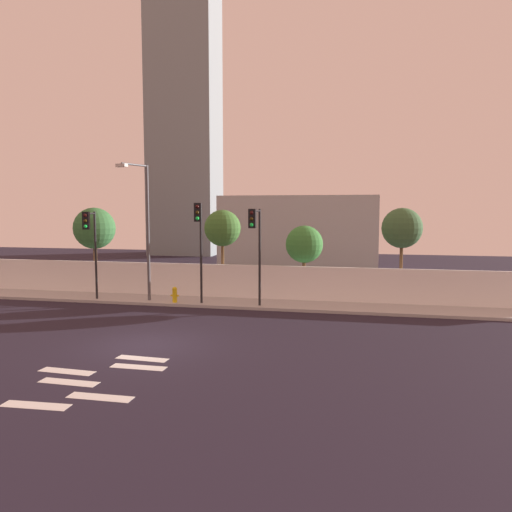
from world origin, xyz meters
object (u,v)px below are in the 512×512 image
roadside_tree_midleft (223,229)px  roadside_tree_rightmost (402,228)px  traffic_light_left (91,236)px  traffic_light_center (256,236)px  traffic_light_right (199,231)px  roadside_tree_leftmost (94,229)px  street_lamp_curbside (144,221)px  roadside_tree_midright (304,245)px  fire_hydrant (175,294)px

roadside_tree_midleft → roadside_tree_rightmost: 9.84m
traffic_light_left → roadside_tree_midleft: (6.03, 3.84, 0.29)m
traffic_light_left → roadside_tree_midleft: roadside_tree_midleft is taller
traffic_light_center → roadside_tree_rightmost: size_ratio=0.96×
traffic_light_right → roadside_tree_leftmost: (-7.95, 3.82, -0.07)m
roadside_tree_rightmost → street_lamp_curbside: bearing=-166.4°
traffic_light_right → roadside_tree_midright: traffic_light_right is taller
traffic_light_right → roadside_tree_rightmost: bearing=21.1°
roadside_tree_leftmost → street_lamp_curbside: bearing=-33.9°
traffic_light_right → roadside_tree_midright: bearing=38.7°
roadside_tree_midleft → roadside_tree_midright: size_ratio=1.21×
traffic_light_right → traffic_light_left: bearing=-179.8°
street_lamp_curbside → roadside_tree_rightmost: street_lamp_curbside is taller
traffic_light_right → roadside_tree_midright: size_ratio=1.26×
traffic_light_right → street_lamp_curbside: size_ratio=0.72×
traffic_light_center → roadside_tree_leftmost: roadside_tree_leftmost is taller
roadside_tree_midleft → fire_hydrant: bearing=-116.9°
traffic_light_left → roadside_tree_midright: (10.71, 3.84, -0.56)m
traffic_light_right → roadside_tree_leftmost: size_ratio=1.01×
traffic_light_center → traffic_light_right: size_ratio=0.94×
street_lamp_curbside → fire_hydrant: street_lamp_curbside is taller
roadside_tree_midright → street_lamp_curbside: bearing=-158.3°
traffic_light_center → traffic_light_right: traffic_light_right is taller
roadside_tree_leftmost → roadside_tree_midright: 12.74m
traffic_light_center → street_lamp_curbside: size_ratio=0.68×
traffic_light_left → roadside_tree_leftmost: 4.34m
roadside_tree_rightmost → fire_hydrant: bearing=-164.2°
traffic_light_right → fire_hydrant: bearing=160.3°
traffic_light_right → roadside_tree_rightmost: size_ratio=1.02×
traffic_light_right → roadside_tree_midleft: (0.09, 3.82, -0.00)m
street_lamp_curbside → roadside_tree_midleft: 4.61m
traffic_light_left → roadside_tree_midleft: 7.16m
traffic_light_left → roadside_tree_leftmost: (-2.01, 3.84, 0.22)m
traffic_light_left → roadside_tree_midright: traffic_light_left is taller
traffic_light_center → roadside_tree_leftmost: 11.53m
fire_hydrant → roadside_tree_midleft: roadside_tree_midleft is taller
street_lamp_curbside → roadside_tree_rightmost: bearing=13.6°
traffic_light_right → street_lamp_curbside: bearing=168.7°
traffic_light_left → traffic_light_right: (5.94, 0.02, 0.29)m
fire_hydrant → roadside_tree_midleft: bearing=63.1°
traffic_light_left → roadside_tree_midright: bearing=19.7°
traffic_light_left → street_lamp_curbside: (2.73, 0.66, 0.75)m
street_lamp_curbside → roadside_tree_rightmost: 13.53m
traffic_light_center → roadside_tree_leftmost: size_ratio=0.95×
traffic_light_right → roadside_tree_leftmost: traffic_light_right is taller
traffic_light_left → traffic_light_right: traffic_light_right is taller
fire_hydrant → roadside_tree_midleft: (1.66, 3.26, 3.29)m
traffic_light_center → roadside_tree_midleft: (-2.79, 3.93, 0.18)m
traffic_light_left → roadside_tree_rightmost: 16.34m
traffic_light_left → street_lamp_curbside: street_lamp_curbside is taller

